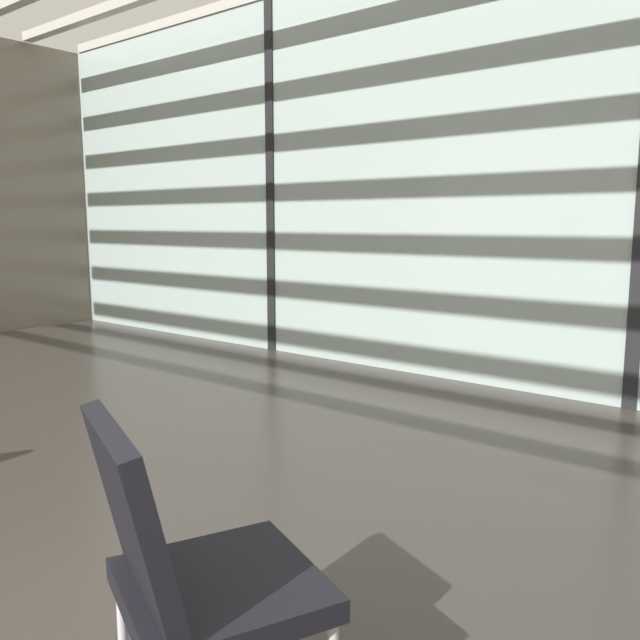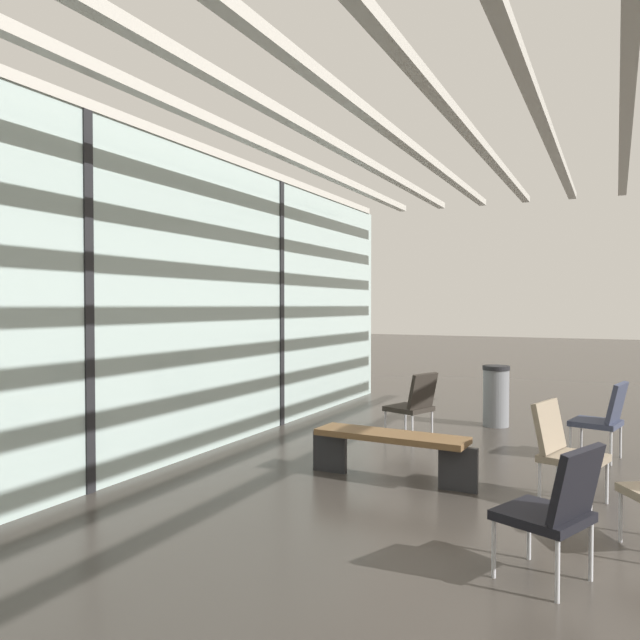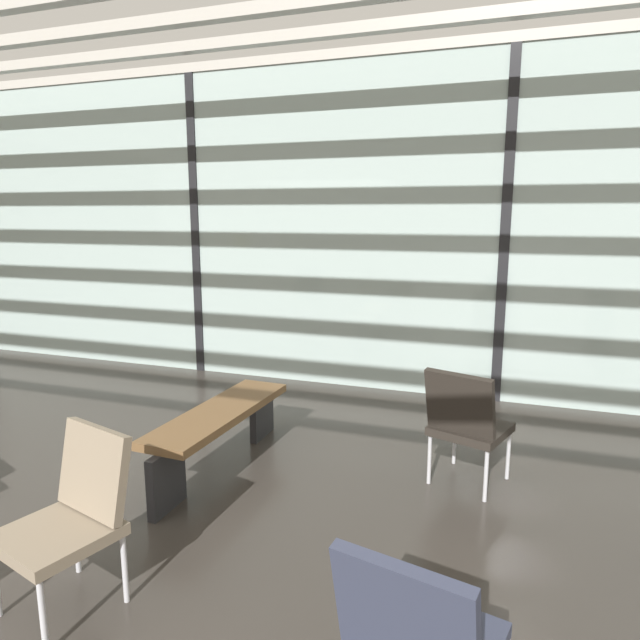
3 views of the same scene
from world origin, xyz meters
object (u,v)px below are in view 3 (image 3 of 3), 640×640
lounge_chair_3 (466,420)px  waiting_bench (220,423)px  lounge_chair_4 (73,509)px  lounge_chair_1 (418,638)px  parked_airplane (241,199)px

lounge_chair_3 → waiting_bench: (-1.78, -0.31, -0.13)m
lounge_chair_3 → lounge_chair_4: size_ratio=1.00×
lounge_chair_1 → lounge_chair_3: 2.17m
parked_airplane → lounge_chair_4: (3.10, -7.94, -1.68)m
lounge_chair_1 → waiting_bench: size_ratio=0.51×
lounge_chair_4 → waiting_bench: bearing=108.0°
lounge_chair_1 → lounge_chair_3: size_ratio=1.00×
lounge_chair_3 → waiting_bench: 1.81m
lounge_chair_3 → lounge_chair_4: bearing=66.3°
lounge_chair_1 → lounge_chair_4: same height
parked_airplane → lounge_chair_4: bearing=-68.7°
parked_airplane → lounge_chair_1: 9.70m
lounge_chair_3 → waiting_bench: bearing=28.8°
lounge_chair_3 → waiting_bench: lounge_chair_3 is taller
lounge_chair_1 → lounge_chair_4: 1.77m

